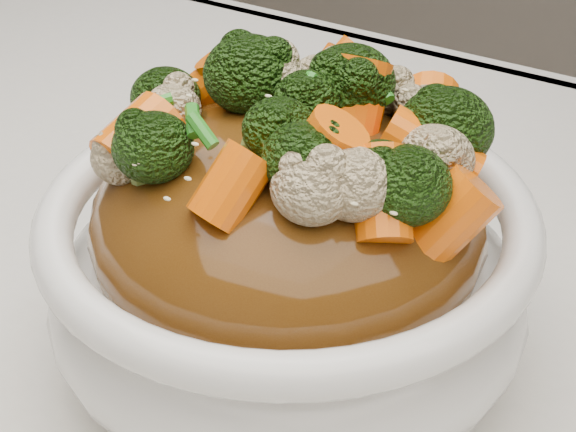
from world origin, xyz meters
The scene contains 7 objects.
bowl centered at (0.00, 0.04, 0.79)m, with size 0.21×0.21×0.08m, color white, non-canonical shape.
sauce_base centered at (0.00, 0.04, 0.82)m, with size 0.17×0.17×0.09m, color #522E0E.
carrots centered at (0.00, 0.04, 0.88)m, with size 0.17×0.17×0.05m, color #FD6808, non-canonical shape.
broccoli centered at (0.00, 0.04, 0.88)m, with size 0.17×0.17×0.04m, color black, non-canonical shape.
cauliflower centered at (0.00, 0.04, 0.88)m, with size 0.17×0.17×0.03m, color #CEB98C, non-canonical shape.
scallions centered at (0.00, 0.04, 0.88)m, with size 0.13×0.13×0.02m, color #25801D, non-canonical shape.
sesame_seeds centered at (0.00, 0.04, 0.88)m, with size 0.15×0.15×0.01m, color beige, non-canonical shape.
Camera 1 is at (0.16, -0.22, 1.03)m, focal length 55.00 mm.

